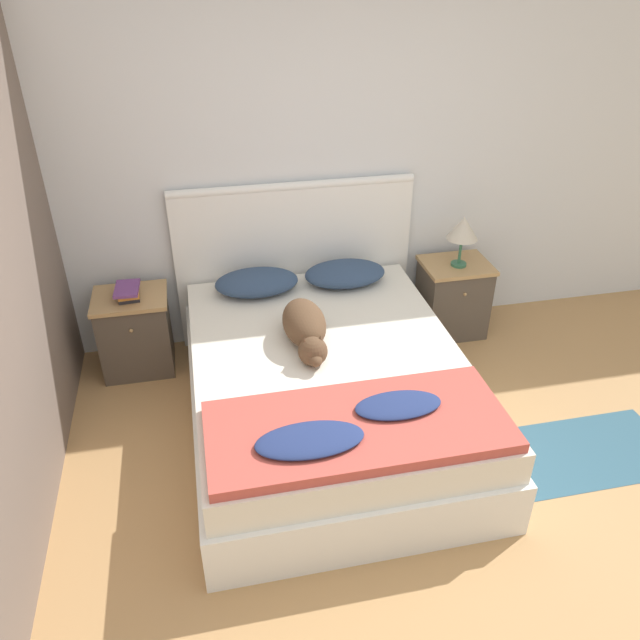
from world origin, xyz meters
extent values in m
plane|color=tan|center=(0.00, 0.00, 0.00)|extent=(16.00, 16.00, 0.00)
cube|color=silver|center=(0.00, 2.13, 1.27)|extent=(9.00, 0.06, 2.55)
cube|color=#706056|center=(-1.72, 1.05, 1.27)|extent=(0.06, 3.10, 2.55)
cube|color=white|center=(-0.15, 1.00, 0.16)|extent=(1.58, 2.07, 0.33)
cube|color=silver|center=(-0.15, 1.00, 0.42)|extent=(1.52, 2.01, 0.19)
cube|color=white|center=(-0.15, 2.06, 0.57)|extent=(1.66, 0.04, 1.14)
cylinder|color=white|center=(-0.15, 2.06, 1.14)|extent=(1.66, 0.06, 0.06)
cube|color=#4C4238|center=(-1.28, 1.84, 0.27)|extent=(0.45, 0.37, 0.53)
cube|color=tan|center=(-1.28, 1.84, 0.55)|extent=(0.48, 0.40, 0.03)
sphere|color=tan|center=(-1.28, 1.65, 0.42)|extent=(0.02, 0.02, 0.02)
cube|color=#4C4238|center=(0.99, 1.84, 0.27)|extent=(0.45, 0.37, 0.53)
cube|color=tan|center=(0.99, 1.84, 0.55)|extent=(0.48, 0.40, 0.03)
sphere|color=tan|center=(0.99, 1.65, 0.42)|extent=(0.02, 0.02, 0.02)
ellipsoid|color=navy|center=(-0.45, 1.81, 0.59)|extent=(0.56, 0.35, 0.14)
ellipsoid|color=navy|center=(0.15, 1.81, 0.59)|extent=(0.56, 0.35, 0.14)
cube|color=#BC4C42|center=(-0.15, 0.33, 0.54)|extent=(1.46, 0.62, 0.06)
ellipsoid|color=navy|center=(-0.40, 0.23, 0.59)|extent=(0.51, 0.25, 0.05)
ellipsoid|color=navy|center=(0.07, 0.39, 0.59)|extent=(0.44, 0.22, 0.04)
ellipsoid|color=brown|center=(-0.25, 1.18, 0.63)|extent=(0.25, 0.44, 0.22)
sphere|color=brown|center=(-0.25, 0.93, 0.60)|extent=(0.17, 0.17, 0.17)
ellipsoid|color=brown|center=(-0.25, 0.86, 0.58)|extent=(0.07, 0.09, 0.07)
cone|color=brown|center=(-0.29, 0.94, 0.66)|extent=(0.05, 0.05, 0.06)
cone|color=brown|center=(-0.20, 0.94, 0.66)|extent=(0.05, 0.05, 0.06)
ellipsoid|color=brown|center=(-0.21, 1.37, 0.57)|extent=(0.14, 0.20, 0.08)
cube|color=#232328|center=(-1.28, 1.83, 0.57)|extent=(0.14, 0.20, 0.02)
cube|color=orange|center=(-1.28, 1.83, 0.60)|extent=(0.14, 0.20, 0.03)
cube|color=#703D7F|center=(-1.29, 1.82, 0.63)|extent=(0.16, 0.23, 0.02)
cylinder|color=#336B4C|center=(0.99, 1.81, 0.57)|extent=(0.11, 0.11, 0.02)
cylinder|color=#336B4C|center=(0.99, 1.81, 0.68)|extent=(0.02, 0.02, 0.19)
cone|color=beige|center=(0.99, 1.81, 0.85)|extent=(0.22, 0.22, 0.16)
cube|color=#335B70|center=(1.24, 0.43, 0.00)|extent=(1.06, 0.57, 0.00)
camera|label=1|loc=(-0.81, -1.86, 2.55)|focal=35.00mm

